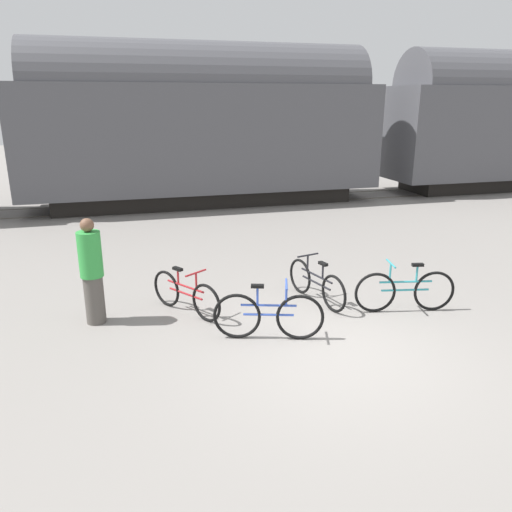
% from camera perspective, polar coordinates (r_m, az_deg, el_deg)
% --- Properties ---
extents(ground_plane, '(80.00, 80.00, 0.00)m').
position_cam_1_polar(ground_plane, '(7.68, 9.46, -10.69)').
color(ground_plane, gray).
extents(freight_train, '(39.45, 2.90, 5.48)m').
position_cam_1_polar(freight_train, '(17.91, -6.06, 15.09)').
color(freight_train, black).
rests_on(freight_train, ground_plane).
extents(rail_near, '(51.45, 0.07, 0.01)m').
position_cam_1_polar(rail_near, '(17.56, -5.37, 5.57)').
color(rail_near, '#4C4238').
rests_on(rail_near, ground_plane).
extents(rail_far, '(51.45, 0.07, 0.01)m').
position_cam_1_polar(rail_far, '(18.94, -6.15, 6.42)').
color(rail_far, '#4C4238').
rests_on(rail_far, ground_plane).
extents(bicycle_black, '(0.53, 1.68, 0.84)m').
position_cam_1_polar(bicycle_black, '(9.26, 6.89, -3.11)').
color(bicycle_black, black).
rests_on(bicycle_black, ground_plane).
extents(bicycle_blue, '(1.66, 0.59, 0.93)m').
position_cam_1_polar(bicycle_blue, '(7.78, 1.44, -6.82)').
color(bicycle_blue, black).
rests_on(bicycle_blue, ground_plane).
extents(bicycle_maroon, '(0.99, 1.43, 0.83)m').
position_cam_1_polar(bicycle_maroon, '(8.78, -8.04, -4.35)').
color(bicycle_maroon, black).
rests_on(bicycle_maroon, ground_plane).
extents(bicycle_teal, '(1.77, 0.49, 0.91)m').
position_cam_1_polar(bicycle_teal, '(9.14, 16.64, -3.83)').
color(bicycle_teal, black).
rests_on(bicycle_teal, ground_plane).
extents(person_in_green, '(0.38, 0.38, 1.80)m').
position_cam_1_polar(person_in_green, '(8.59, -18.26, -1.74)').
color(person_in_green, '#514C47').
rests_on(person_in_green, ground_plane).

